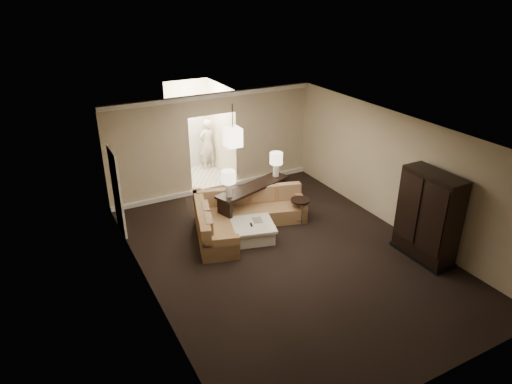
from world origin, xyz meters
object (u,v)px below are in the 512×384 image
console_table (254,198)px  drink_table (300,206)px  armoire (428,218)px  sectional_sofa (239,216)px  person (207,142)px  coffee_table (253,231)px

console_table → drink_table: console_table is taller
drink_table → armoire: bearing=-60.4°
sectional_sofa → drink_table: (1.49, -0.38, 0.10)m
sectional_sofa → person: size_ratio=1.80×
armoire → sectional_sofa: bearing=134.8°
console_table → person: (0.23, 3.60, 0.39)m
drink_table → console_table: bearing=137.9°
armoire → person: (-2.14, 7.03, -0.06)m
armoire → drink_table: bearing=119.6°
coffee_table → drink_table: 1.46m
sectional_sofa → console_table: (0.61, 0.42, 0.18)m
coffee_table → sectional_sofa: bearing=96.2°
drink_table → coffee_table: bearing=-172.0°
console_table → armoire: (2.37, -3.43, 0.45)m
console_table → sectional_sofa: bearing=-164.0°
sectional_sofa → coffee_table: sectional_sofa is taller
console_table → coffee_table: bearing=-137.1°
sectional_sofa → drink_table: 1.55m
coffee_table → drink_table: (1.43, 0.20, 0.23)m
sectional_sofa → console_table: bearing=50.8°
sectional_sofa → console_table: 0.76m
sectional_sofa → armoire: armoire is taller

